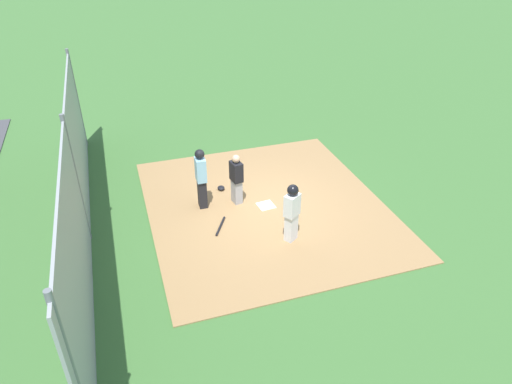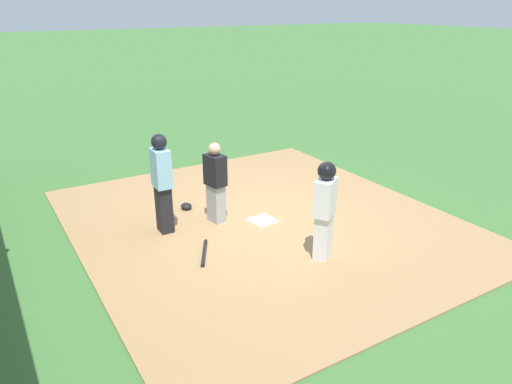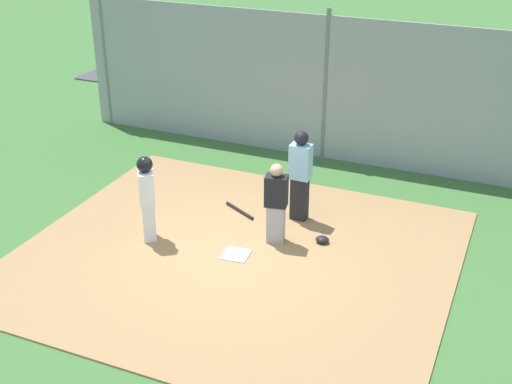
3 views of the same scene
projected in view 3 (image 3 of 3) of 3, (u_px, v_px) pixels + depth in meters
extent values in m
plane|color=#3D6B33|center=(236.00, 256.00, 11.51)|extent=(140.00, 140.00, 0.00)
cube|color=#9E774C|center=(236.00, 256.00, 11.50)|extent=(7.20, 6.40, 0.03)
cube|color=white|center=(236.00, 254.00, 11.49)|extent=(0.48, 0.48, 0.02)
cube|color=#9E9EA3|center=(276.00, 223.00, 11.77)|extent=(0.33, 0.27, 0.70)
cube|color=black|center=(276.00, 191.00, 11.50)|extent=(0.42, 0.32, 0.56)
sphere|color=tan|center=(277.00, 170.00, 11.33)|extent=(0.22, 0.22, 0.22)
cube|color=black|center=(299.00, 198.00, 12.51)|extent=(0.31, 0.23, 0.83)
cube|color=#8CC1E0|center=(301.00, 162.00, 12.18)|extent=(0.39, 0.27, 0.66)
sphere|color=black|center=(301.00, 138.00, 11.98)|extent=(0.26, 0.26, 0.26)
cube|color=silver|center=(149.00, 220.00, 11.84)|extent=(0.35, 0.37, 0.73)
cube|color=white|center=(146.00, 187.00, 11.55)|extent=(0.43, 0.46, 0.58)
sphere|color=tan|center=(145.00, 166.00, 11.38)|extent=(0.23, 0.23, 0.23)
sphere|color=black|center=(145.00, 165.00, 11.37)|extent=(0.28, 0.28, 0.28)
cylinder|color=black|center=(240.00, 211.00, 12.90)|extent=(0.74, 0.45, 0.06)
ellipsoid|color=black|center=(322.00, 240.00, 11.84)|extent=(0.24, 0.20, 0.12)
cube|color=#93999E|center=(325.00, 89.00, 14.70)|extent=(12.00, 0.05, 3.20)
cylinder|color=slate|center=(326.00, 86.00, 14.67)|extent=(0.10, 0.10, 3.35)
cylinder|color=slate|center=(106.00, 59.00, 16.69)|extent=(0.10, 0.10, 3.35)
cube|color=#424247|center=(380.00, 90.00, 19.87)|extent=(18.00, 5.20, 0.04)
cube|color=maroon|center=(478.00, 90.00, 18.50)|extent=(4.23, 1.77, 0.64)
cube|color=maroon|center=(475.00, 68.00, 18.30)|extent=(2.34, 1.60, 0.56)
cylinder|color=black|center=(433.00, 79.00, 19.75)|extent=(0.60, 0.19, 0.60)
cylinder|color=black|center=(421.00, 96.00, 18.35)|extent=(0.60, 0.19, 0.60)
cube|color=#28428C|center=(294.00, 69.00, 20.39)|extent=(4.36, 2.16, 0.64)
cube|color=navy|center=(300.00, 50.00, 20.09)|extent=(2.47, 1.81, 0.56)
cylinder|color=black|center=(243.00, 76.00, 20.06)|extent=(0.62, 0.25, 0.60)
cylinder|color=black|center=(259.00, 61.00, 21.52)|extent=(0.62, 0.25, 0.60)
cylinder|color=black|center=(333.00, 84.00, 19.35)|extent=(0.62, 0.25, 0.60)
cylinder|color=black|center=(344.00, 68.00, 20.81)|extent=(0.62, 0.25, 0.60)
cube|color=black|center=(207.00, 55.00, 21.84)|extent=(4.38, 2.20, 0.64)
cube|color=black|center=(210.00, 37.00, 21.50)|extent=(2.48, 1.83, 0.56)
cylinder|color=black|center=(157.00, 59.00, 21.84)|extent=(0.62, 0.25, 0.60)
cylinder|color=black|center=(188.00, 47.00, 23.16)|extent=(0.62, 0.25, 0.60)
cylinder|color=black|center=(229.00, 70.00, 20.60)|extent=(0.62, 0.25, 0.60)
cylinder|color=black|center=(257.00, 58.00, 21.92)|extent=(0.62, 0.25, 0.60)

